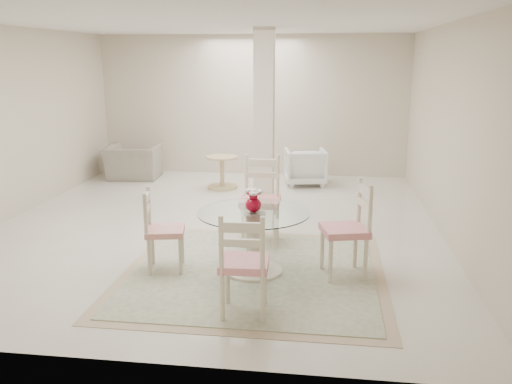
# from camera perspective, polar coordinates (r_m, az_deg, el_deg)

# --- Properties ---
(ground) EXTENTS (7.00, 7.00, 0.00)m
(ground) POSITION_cam_1_polar(r_m,az_deg,el_deg) (7.53, -4.13, -3.50)
(ground) COLOR white
(ground) RESTS_ON ground
(room_shell) EXTENTS (6.02, 7.02, 2.71)m
(room_shell) POSITION_cam_1_polar(r_m,az_deg,el_deg) (7.20, -4.39, 10.73)
(room_shell) COLOR beige
(room_shell) RESTS_ON ground
(column) EXTENTS (0.30, 0.30, 2.70)m
(column) POSITION_cam_1_polar(r_m,az_deg,el_deg) (8.44, 0.87, 7.79)
(column) COLOR beige
(column) RESTS_ON ground
(area_rug) EXTENTS (2.79, 2.79, 0.02)m
(area_rug) POSITION_cam_1_polar(r_m,az_deg,el_deg) (5.89, -0.26, -8.44)
(area_rug) COLOR tan
(area_rug) RESTS_ON ground
(dining_table) EXTENTS (1.18, 1.18, 0.68)m
(dining_table) POSITION_cam_1_polar(r_m,az_deg,el_deg) (5.77, -0.26, -5.33)
(dining_table) COLOR beige
(dining_table) RESTS_ON ground
(red_vase) EXTENTS (0.19, 0.18, 0.25)m
(red_vase) POSITION_cam_1_polar(r_m,az_deg,el_deg) (5.64, -0.26, -0.92)
(red_vase) COLOR #A70520
(red_vase) RESTS_ON dining_table
(dining_chair_east) EXTENTS (0.55, 0.55, 1.13)m
(dining_chair_east) POSITION_cam_1_polar(r_m,az_deg,el_deg) (5.72, 10.02, -3.14)
(dining_chair_east) COLOR beige
(dining_chair_east) RESTS_ON ground
(dining_chair_north) EXTENTS (0.49, 0.50, 1.20)m
(dining_chair_north) POSITION_cam_1_polar(r_m,az_deg,el_deg) (6.68, 0.51, -0.11)
(dining_chair_north) COLOR #EEE5C3
(dining_chair_north) RESTS_ON ground
(dining_chair_west) EXTENTS (0.47, 0.47, 1.00)m
(dining_chair_west) POSITION_cam_1_polar(r_m,az_deg,el_deg) (5.88, -10.18, -3.37)
(dining_chair_west) COLOR beige
(dining_chair_west) RESTS_ON ground
(dining_chair_south) EXTENTS (0.45, 0.45, 1.07)m
(dining_chair_south) POSITION_cam_1_polar(r_m,az_deg,el_deg) (4.75, -1.34, -6.89)
(dining_chair_south) COLOR beige
(dining_chair_south) RESTS_ON ground
(recliner_taupe) EXTENTS (1.03, 0.92, 0.64)m
(recliner_taupe) POSITION_cam_1_polar(r_m,az_deg,el_deg) (10.63, -12.78, 3.10)
(recliner_taupe) COLOR gray
(recliner_taupe) RESTS_ON ground
(armchair_white) EXTENTS (0.82, 0.84, 0.66)m
(armchair_white) POSITION_cam_1_polar(r_m,az_deg,el_deg) (9.90, 5.21, 2.67)
(armchair_white) COLOR white
(armchair_white) RESTS_ON ground
(side_table) EXTENTS (0.55, 0.55, 0.57)m
(side_table) POSITION_cam_1_polar(r_m,az_deg,el_deg) (9.60, -3.58, 1.95)
(side_table) COLOR #D5BD83
(side_table) RESTS_ON ground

